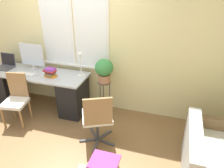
% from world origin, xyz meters
% --- Properties ---
extents(ground_plane, '(14.00, 14.00, 0.00)m').
position_xyz_m(ground_plane, '(0.00, 0.00, 0.00)').
color(ground_plane, brown).
extents(wall_back_with_window, '(9.00, 0.12, 2.70)m').
position_xyz_m(wall_back_with_window, '(0.00, 0.73, 1.35)').
color(wall_back_with_window, beige).
rests_on(wall_back_with_window, ground_plane).
extents(desk, '(1.97, 0.65, 0.73)m').
position_xyz_m(desk, '(-0.67, 0.32, 0.39)').
color(desk, '#B2B7BC').
rests_on(desk, ground_plane).
extents(laptop, '(0.33, 0.28, 0.26)m').
position_xyz_m(laptop, '(-1.38, 0.37, 0.79)').
color(laptop, '#4C4C51').
rests_on(laptop, desk).
extents(monitor, '(0.49, 0.15, 0.50)m').
position_xyz_m(monitor, '(-0.81, 0.47, 1.00)').
color(monitor, silver).
rests_on(monitor, desk).
extents(keyboard, '(0.39, 0.12, 0.02)m').
position_xyz_m(keyboard, '(-0.83, 0.21, 0.74)').
color(keyboard, silver).
rests_on(keyboard, desk).
extents(mouse, '(0.03, 0.06, 0.03)m').
position_xyz_m(mouse, '(-0.57, 0.22, 0.75)').
color(mouse, silver).
rests_on(mouse, desk).
extents(desk_lamp, '(0.14, 0.14, 0.44)m').
position_xyz_m(desk_lamp, '(0.20, 0.46, 1.00)').
color(desk_lamp, white).
rests_on(desk_lamp, desk).
extents(book_stack, '(0.23, 0.16, 0.16)m').
position_xyz_m(book_stack, '(-0.31, 0.26, 0.82)').
color(book_stack, orange).
rests_on(book_stack, desk).
extents(desk_chair_wooden, '(0.44, 0.45, 0.89)m').
position_xyz_m(desk_chair_wooden, '(-0.75, -0.21, 0.47)').
color(desk_chair_wooden, olive).
rests_on(desk_chair_wooden, ground_plane).
extents(office_chair_swivel, '(0.58, 0.59, 0.92)m').
position_xyz_m(office_chair_swivel, '(0.81, -0.36, 0.50)').
color(office_chair_swivel, '#47474C').
rests_on(office_chair_swivel, ground_plane).
extents(couch_loveseat, '(0.75, 1.24, 0.73)m').
position_xyz_m(couch_loveseat, '(2.41, -0.57, 0.26)').
color(couch_loveseat, beige).
rests_on(couch_loveseat, ground_plane).
extents(plant_stand, '(0.23, 0.23, 0.70)m').
position_xyz_m(plant_stand, '(0.65, 0.42, 0.59)').
color(plant_stand, '#333338').
rests_on(plant_stand, ground_plane).
extents(potted_plant, '(0.32, 0.32, 0.42)m').
position_xyz_m(potted_plant, '(0.65, 0.42, 0.93)').
color(potted_plant, '#9E6B4C').
rests_on(potted_plant, plant_stand).
extents(folding_stool, '(0.34, 0.29, 0.45)m').
position_xyz_m(folding_stool, '(1.15, -1.07, 0.39)').
color(folding_stool, '#93337A').
rests_on(folding_stool, ground_plane).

